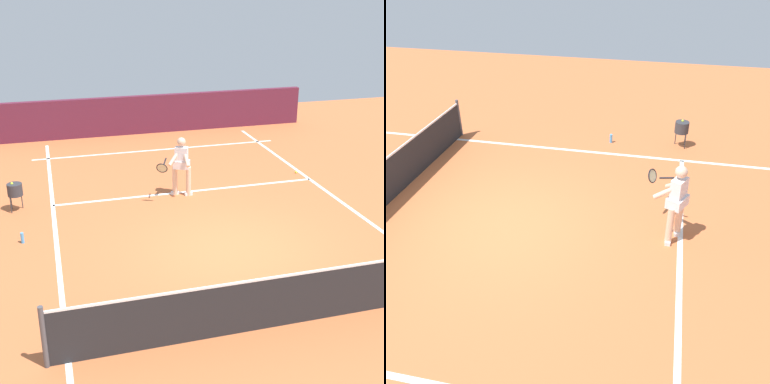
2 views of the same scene
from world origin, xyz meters
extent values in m
plane|color=#C66638|center=(0.00, 0.00, 0.00)|extent=(25.49, 25.49, 0.00)
cube|color=white|center=(0.00, -3.42, 0.00)|extent=(7.06, 0.10, 0.01)
cube|color=white|center=(-3.53, 0.00, 0.00)|extent=(0.10, 17.61, 0.01)
cube|color=white|center=(3.53, 0.00, 0.00)|extent=(0.10, 17.61, 0.01)
cylinder|color=#4C4C51|center=(3.83, 2.69, 0.51)|extent=(0.08, 0.08, 1.03)
cylinder|color=beige|center=(0.08, -3.19, 0.39)|extent=(0.13, 0.13, 0.78)
cylinder|color=beige|center=(0.40, -3.35, 0.39)|extent=(0.13, 0.13, 0.78)
cube|color=white|center=(0.08, -3.19, 0.04)|extent=(0.20, 0.10, 0.08)
cube|color=white|center=(0.40, -3.35, 0.04)|extent=(0.20, 0.10, 0.08)
cube|color=white|center=(0.24, -3.27, 1.04)|extent=(0.38, 0.32, 0.52)
cube|color=white|center=(0.24, -3.27, 0.84)|extent=(0.48, 0.43, 0.20)
sphere|color=beige|center=(0.24, -3.27, 1.44)|extent=(0.22, 0.22, 0.22)
cylinder|color=beige|center=(0.17, -3.07, 1.06)|extent=(0.10, 0.48, 0.37)
cylinder|color=beige|center=(0.44, -3.20, 1.06)|extent=(0.43, 0.37, 0.37)
cylinder|color=black|center=(0.73, -3.05, 1.02)|extent=(0.16, 0.28, 0.14)
torus|color=black|center=(0.87, -2.78, 0.96)|extent=(0.31, 0.23, 0.28)
cylinder|color=beige|center=(0.87, -2.78, 0.96)|extent=(0.25, 0.19, 0.23)
cylinder|color=#333338|center=(4.37, -3.35, 0.55)|extent=(0.36, 0.36, 0.30)
cylinder|color=#333338|center=(4.50, -3.22, 0.20)|extent=(0.02, 0.02, 0.40)
cylinder|color=#333338|center=(4.25, -3.47, 0.20)|extent=(0.02, 0.02, 0.40)
cylinder|color=#333338|center=(4.50, -3.47, 0.20)|extent=(0.02, 0.02, 0.40)
sphere|color=#D1E533|center=(4.42, -3.35, 0.71)|extent=(0.07, 0.07, 0.07)
cylinder|color=#4C9EE5|center=(4.22, -1.51, 0.12)|extent=(0.07, 0.07, 0.24)
camera|label=1|loc=(3.50, 9.34, 5.26)|focal=50.16mm
camera|label=2|loc=(-6.53, -2.90, 5.07)|focal=40.64mm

